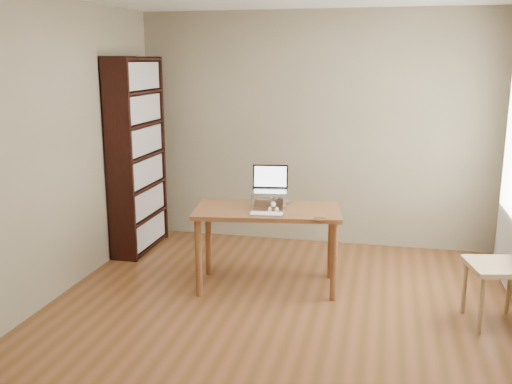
% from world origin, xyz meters
% --- Properties ---
extents(room, '(4.04, 4.54, 2.64)m').
position_xyz_m(room, '(0.03, 0.01, 1.30)').
color(room, brown).
rests_on(room, ground).
extents(bookshelf, '(0.30, 0.90, 2.10)m').
position_xyz_m(bookshelf, '(-1.83, 1.55, 1.05)').
color(bookshelf, black).
rests_on(bookshelf, ground).
extents(desk, '(1.39, 0.84, 0.75)m').
position_xyz_m(desk, '(-0.22, 0.77, 0.64)').
color(desk, brown).
rests_on(desk, ground).
extents(laptop_stand, '(0.32, 0.25, 0.13)m').
position_xyz_m(laptop_stand, '(-0.22, 0.85, 0.83)').
color(laptop_stand, silver).
rests_on(laptop_stand, desk).
extents(laptop, '(0.36, 0.32, 0.23)m').
position_xyz_m(laptop, '(-0.22, 0.91, 0.94)').
color(laptop, silver).
rests_on(laptop, laptop_stand).
extents(keyboard, '(0.31, 0.15, 0.02)m').
position_xyz_m(keyboard, '(-0.19, 0.55, 0.76)').
color(keyboard, silver).
rests_on(keyboard, desk).
extents(coaster, '(0.11, 0.11, 0.01)m').
position_xyz_m(coaster, '(0.28, 0.53, 0.75)').
color(coaster, brown).
rests_on(coaster, desk).
extents(cat, '(0.25, 0.49, 0.16)m').
position_xyz_m(cat, '(-0.18, 0.88, 0.82)').
color(cat, '#443D36').
rests_on(cat, desk).
extents(chair, '(0.54, 0.54, 1.02)m').
position_xyz_m(chair, '(1.78, 0.43, 0.55)').
color(chair, tan).
rests_on(chair, ground).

